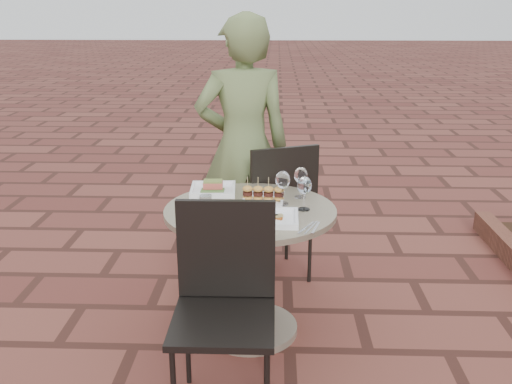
{
  "coord_description": "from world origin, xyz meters",
  "views": [
    {
      "loc": [
        -0.08,
        -2.62,
        1.73
      ],
      "look_at": [
        -0.19,
        0.18,
        0.82
      ],
      "focal_mm": 40.0,
      "sensor_mm": 36.0,
      "label": 1
    }
  ],
  "objects_px": {
    "plate_salmon": "(213,189)",
    "plate_tuna": "(273,218)",
    "chair_far": "(278,202)",
    "diner": "(243,148)",
    "plate_sliders": "(263,196)",
    "chair_near": "(225,290)",
    "cafe_table": "(250,252)"
  },
  "relations": [
    {
      "from": "cafe_table",
      "to": "diner",
      "type": "bearing_deg",
      "value": 95.87
    },
    {
      "from": "plate_tuna",
      "to": "chair_far",
      "type": "bearing_deg",
      "value": 88.03
    },
    {
      "from": "chair_near",
      "to": "diner",
      "type": "relative_size",
      "value": 0.54
    },
    {
      "from": "chair_far",
      "to": "diner",
      "type": "relative_size",
      "value": 0.54
    },
    {
      "from": "diner",
      "to": "plate_sliders",
      "type": "distance_m",
      "value": 0.75
    },
    {
      "from": "diner",
      "to": "plate_sliders",
      "type": "height_order",
      "value": "diner"
    },
    {
      "from": "chair_near",
      "to": "diner",
      "type": "bearing_deg",
      "value": 89.75
    },
    {
      "from": "cafe_table",
      "to": "plate_tuna",
      "type": "bearing_deg",
      "value": -56.53
    },
    {
      "from": "chair_far",
      "to": "plate_salmon",
      "type": "bearing_deg",
      "value": 22.0
    },
    {
      "from": "chair_near",
      "to": "plate_sliders",
      "type": "relative_size",
      "value": 4.06
    },
    {
      "from": "plate_salmon",
      "to": "diner",
      "type": "bearing_deg",
      "value": 76.01
    },
    {
      "from": "cafe_table",
      "to": "plate_sliders",
      "type": "bearing_deg",
      "value": 56.97
    },
    {
      "from": "chair_far",
      "to": "chair_near",
      "type": "height_order",
      "value": "same"
    },
    {
      "from": "chair_near",
      "to": "plate_tuna",
      "type": "height_order",
      "value": "chair_near"
    },
    {
      "from": "chair_near",
      "to": "diner",
      "type": "height_order",
      "value": "diner"
    },
    {
      "from": "chair_far",
      "to": "plate_tuna",
      "type": "distance_m",
      "value": 0.84
    },
    {
      "from": "cafe_table",
      "to": "diner",
      "type": "height_order",
      "value": "diner"
    },
    {
      "from": "chair_near",
      "to": "plate_salmon",
      "type": "bearing_deg",
      "value": 99.14
    },
    {
      "from": "chair_near",
      "to": "plate_salmon",
      "type": "distance_m",
      "value": 0.87
    },
    {
      "from": "chair_far",
      "to": "plate_tuna",
      "type": "relative_size",
      "value": 3.69
    },
    {
      "from": "chair_near",
      "to": "cafe_table",
      "type": "bearing_deg",
      "value": 81.13
    },
    {
      "from": "chair_far",
      "to": "plate_salmon",
      "type": "relative_size",
      "value": 3.51
    },
    {
      "from": "diner",
      "to": "plate_tuna",
      "type": "height_order",
      "value": "diner"
    },
    {
      "from": "plate_salmon",
      "to": "plate_tuna",
      "type": "bearing_deg",
      "value": -52.61
    },
    {
      "from": "chair_near",
      "to": "diner",
      "type": "xyz_separation_m",
      "value": [
        0.0,
        1.39,
        0.3
      ]
    },
    {
      "from": "plate_sliders",
      "to": "plate_tuna",
      "type": "height_order",
      "value": "plate_sliders"
    },
    {
      "from": "diner",
      "to": "plate_tuna",
      "type": "relative_size",
      "value": 6.78
    },
    {
      "from": "cafe_table",
      "to": "plate_sliders",
      "type": "height_order",
      "value": "plate_sliders"
    },
    {
      "from": "chair_far",
      "to": "plate_tuna",
      "type": "xyz_separation_m",
      "value": [
        -0.03,
        -0.81,
        0.2
      ]
    },
    {
      "from": "chair_far",
      "to": "cafe_table",
      "type": "bearing_deg",
      "value": 54.47
    },
    {
      "from": "chair_near",
      "to": "diner",
      "type": "distance_m",
      "value": 1.43
    },
    {
      "from": "cafe_table",
      "to": "diner",
      "type": "relative_size",
      "value": 0.53
    }
  ]
}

